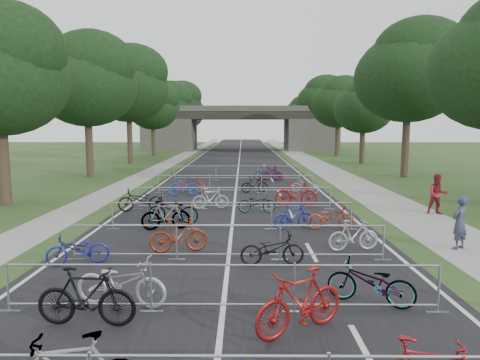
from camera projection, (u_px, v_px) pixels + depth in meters
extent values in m
cube|color=black|center=(240.00, 157.00, 55.20)|extent=(11.00, 140.00, 0.01)
cube|color=gray|center=(301.00, 157.00, 55.15)|extent=(3.00, 140.00, 0.01)
cube|color=gray|center=(182.00, 157.00, 55.25)|extent=(2.00, 140.00, 0.01)
cube|color=silver|center=(240.00, 157.00, 55.20)|extent=(0.12, 140.00, 0.00)
cube|color=#403F39|center=(170.00, 135.00, 69.84)|extent=(8.00, 8.00, 5.00)
cube|color=#403F39|center=(311.00, 135.00, 69.69)|extent=(8.00, 8.00, 5.00)
cube|color=black|center=(240.00, 116.00, 69.38)|extent=(30.00, 8.00, 1.20)
cube|color=#403F39|center=(240.00, 108.00, 65.48)|extent=(30.00, 0.40, 0.90)
cube|color=#403F39|center=(240.00, 110.00, 73.02)|extent=(30.00, 0.40, 0.90)
cylinder|color=#33261C|center=(4.00, 164.00, 21.29)|extent=(0.56, 0.56, 4.20)
sphere|color=black|center=(2.00, 49.00, 20.10)|extent=(5.38, 5.38, 5.38)
cylinder|color=#33261C|center=(89.00, 147.00, 33.16)|extent=(0.56, 0.56, 4.72)
ellipsoid|color=black|center=(87.00, 86.00, 32.57)|extent=(7.56, 7.56, 6.20)
sphere|color=black|center=(91.00, 65.00, 31.88)|extent=(6.05, 6.05, 6.05)
sphere|color=black|center=(83.00, 99.00, 33.19)|extent=(4.91, 4.91, 4.91)
cylinder|color=#33261C|center=(406.00, 144.00, 32.97)|extent=(0.56, 0.56, 5.11)
ellipsoid|color=black|center=(409.00, 78.00, 32.34)|extent=(8.18, 8.18, 6.70)
sphere|color=black|center=(421.00, 55.00, 31.63)|extent=(6.54, 6.54, 6.54)
sphere|color=black|center=(399.00, 92.00, 32.97)|extent=(5.31, 5.31, 5.31)
cylinder|color=#33261C|center=(130.00, 139.00, 45.03)|extent=(0.56, 0.56, 5.25)
ellipsoid|color=black|center=(128.00, 89.00, 44.38)|extent=(8.40, 8.40, 6.89)
sphere|color=black|center=(132.00, 72.00, 43.67)|extent=(6.72, 6.72, 6.72)
sphere|color=black|center=(125.00, 100.00, 45.01)|extent=(5.46, 5.46, 5.46)
cylinder|color=#33261C|center=(362.00, 145.00, 44.95)|extent=(0.56, 0.56, 3.85)
ellipsoid|color=black|center=(363.00, 109.00, 44.48)|extent=(6.16, 6.16, 5.05)
sphere|color=black|center=(371.00, 97.00, 43.82)|extent=(4.93, 4.93, 4.93)
sphere|color=black|center=(357.00, 117.00, 45.07)|extent=(4.00, 4.00, 4.00)
cylinder|color=#33261C|center=(154.00, 140.00, 57.00)|extent=(0.56, 0.56, 4.20)
ellipsoid|color=black|center=(153.00, 109.00, 56.48)|extent=(6.72, 6.72, 5.51)
sphere|color=black|center=(156.00, 98.00, 55.81)|extent=(5.38, 5.38, 5.38)
sphere|color=black|center=(150.00, 115.00, 57.08)|extent=(4.37, 4.37, 4.37)
cylinder|color=#33261C|center=(337.00, 139.00, 56.82)|extent=(0.56, 0.56, 4.48)
ellipsoid|color=black|center=(338.00, 105.00, 56.26)|extent=(7.17, 7.17, 5.88)
sphere|color=black|center=(344.00, 94.00, 55.58)|extent=(5.73, 5.73, 5.73)
sphere|color=black|center=(333.00, 112.00, 56.88)|extent=(4.66, 4.66, 4.66)
cylinder|color=#33261C|center=(169.00, 136.00, 68.87)|extent=(0.56, 0.56, 4.72)
ellipsoid|color=black|center=(168.00, 107.00, 68.28)|extent=(7.56, 7.56, 6.20)
sphere|color=black|center=(171.00, 97.00, 67.59)|extent=(6.05, 6.05, 6.05)
sphere|color=black|center=(166.00, 113.00, 68.90)|extent=(4.91, 4.91, 4.91)
cylinder|color=#33261C|center=(321.00, 135.00, 68.68)|extent=(0.56, 0.56, 5.11)
ellipsoid|color=black|center=(322.00, 103.00, 68.05)|extent=(8.18, 8.18, 6.70)
sphere|color=black|center=(326.00, 92.00, 67.34)|extent=(6.54, 6.54, 6.54)
sphere|color=black|center=(318.00, 110.00, 68.68)|extent=(5.31, 5.31, 5.31)
cylinder|color=#33261C|center=(180.00, 133.00, 80.74)|extent=(0.56, 0.56, 5.25)
ellipsoid|color=black|center=(179.00, 105.00, 80.09)|extent=(8.40, 8.40, 6.89)
sphere|color=black|center=(182.00, 96.00, 79.38)|extent=(6.72, 6.72, 6.72)
sphere|color=black|center=(177.00, 111.00, 80.72)|extent=(5.46, 5.46, 5.46)
cylinder|color=#33261C|center=(309.00, 137.00, 80.66)|extent=(0.56, 0.56, 3.85)
ellipsoid|color=black|center=(310.00, 116.00, 80.19)|extent=(6.16, 6.16, 5.05)
sphere|color=black|center=(314.00, 110.00, 79.53)|extent=(4.93, 4.93, 4.93)
sphere|color=black|center=(307.00, 121.00, 80.79)|extent=(4.00, 4.00, 4.00)
cylinder|color=#33261C|center=(188.00, 134.00, 92.71)|extent=(0.56, 0.56, 4.20)
ellipsoid|color=black|center=(188.00, 115.00, 92.19)|extent=(6.72, 6.72, 5.51)
sphere|color=black|center=(190.00, 109.00, 91.52)|extent=(5.38, 5.38, 5.38)
sphere|color=black|center=(186.00, 119.00, 92.79)|extent=(4.37, 4.37, 4.37)
cylinder|color=#33261C|center=(301.00, 134.00, 92.53)|extent=(0.56, 0.56, 4.48)
ellipsoid|color=black|center=(301.00, 113.00, 91.97)|extent=(7.17, 7.17, 5.88)
sphere|color=black|center=(304.00, 106.00, 91.29)|extent=(5.73, 5.73, 5.73)
sphere|color=black|center=(298.00, 118.00, 92.59)|extent=(4.66, 4.66, 4.66)
cylinder|color=#9A9CA2|center=(209.00, 356.00, 5.47)|extent=(9.20, 0.04, 0.04)
cylinder|color=#9A9CA2|center=(222.00, 265.00, 9.04)|extent=(9.20, 0.04, 0.04)
cylinder|color=#9A9CA2|center=(223.00, 304.00, 9.15)|extent=(9.20, 0.04, 0.04)
cylinder|color=#9A9CA2|center=(8.00, 287.00, 9.14)|extent=(0.05, 0.05, 1.10)
cube|color=#9A9CA2|center=(9.00, 311.00, 9.20)|extent=(0.50, 0.08, 0.03)
cylinder|color=#9A9CA2|center=(151.00, 288.00, 9.12)|extent=(0.05, 0.05, 1.10)
cube|color=#9A9CA2|center=(151.00, 311.00, 9.18)|extent=(0.50, 0.08, 0.03)
cylinder|color=#9A9CA2|center=(294.00, 288.00, 9.10)|extent=(0.05, 0.05, 1.10)
cube|color=#9A9CA2|center=(294.00, 312.00, 9.16)|extent=(0.50, 0.08, 0.03)
cylinder|color=#9A9CA2|center=(439.00, 288.00, 9.08)|extent=(0.05, 0.05, 1.10)
cube|color=#9A9CA2|center=(437.00, 312.00, 9.14)|extent=(0.50, 0.08, 0.03)
cylinder|color=#9A9CA2|center=(228.00, 226.00, 12.61)|extent=(9.20, 0.04, 0.04)
cylinder|color=#9A9CA2|center=(228.00, 254.00, 12.72)|extent=(9.20, 0.04, 0.04)
cylinder|color=#9A9CA2|center=(74.00, 242.00, 12.71)|extent=(0.05, 0.05, 1.10)
cube|color=#9A9CA2|center=(75.00, 259.00, 12.77)|extent=(0.50, 0.08, 0.03)
cylinder|color=#9A9CA2|center=(177.00, 242.00, 12.69)|extent=(0.05, 0.05, 1.10)
cube|color=#9A9CA2|center=(177.00, 259.00, 12.75)|extent=(0.50, 0.08, 0.03)
cylinder|color=#9A9CA2|center=(280.00, 242.00, 12.67)|extent=(0.05, 0.05, 1.10)
cube|color=#9A9CA2|center=(280.00, 260.00, 12.73)|extent=(0.50, 0.08, 0.03)
cylinder|color=#9A9CA2|center=(383.00, 242.00, 12.65)|extent=(0.05, 0.05, 1.10)
cube|color=#9A9CA2|center=(383.00, 260.00, 12.71)|extent=(0.50, 0.08, 0.03)
cylinder|color=#9A9CA2|center=(232.00, 203.00, 16.38)|extent=(9.20, 0.04, 0.04)
cylinder|color=#9A9CA2|center=(232.00, 225.00, 16.49)|extent=(9.20, 0.04, 0.04)
cylinder|color=#9A9CA2|center=(113.00, 215.00, 16.48)|extent=(0.05, 0.05, 1.10)
cube|color=#9A9CA2|center=(113.00, 229.00, 16.54)|extent=(0.50, 0.08, 0.03)
cylinder|color=#9A9CA2|center=(192.00, 215.00, 16.46)|extent=(0.05, 0.05, 1.10)
cube|color=#9A9CA2|center=(192.00, 229.00, 16.52)|extent=(0.50, 0.08, 0.03)
cylinder|color=#9A9CA2|center=(271.00, 215.00, 16.44)|extent=(0.05, 0.05, 1.10)
cube|color=#9A9CA2|center=(271.00, 229.00, 16.50)|extent=(0.50, 0.08, 0.03)
cylinder|color=#9A9CA2|center=(351.00, 216.00, 16.42)|extent=(0.05, 0.05, 1.10)
cube|color=#9A9CA2|center=(351.00, 229.00, 16.48)|extent=(0.50, 0.08, 0.03)
cylinder|color=#9A9CA2|center=(234.00, 188.00, 20.35)|extent=(9.20, 0.04, 0.04)
cylinder|color=#9A9CA2|center=(234.00, 206.00, 20.46)|extent=(9.20, 0.04, 0.04)
cylinder|color=#9A9CA2|center=(138.00, 198.00, 20.44)|extent=(0.05, 0.05, 1.10)
cube|color=#9A9CA2|center=(138.00, 209.00, 20.51)|extent=(0.50, 0.08, 0.03)
cylinder|color=#9A9CA2|center=(202.00, 198.00, 20.42)|extent=(0.05, 0.05, 1.10)
cube|color=#9A9CA2|center=(202.00, 209.00, 20.49)|extent=(0.50, 0.08, 0.03)
cylinder|color=#9A9CA2|center=(266.00, 198.00, 20.40)|extent=(0.05, 0.05, 1.10)
cube|color=#9A9CA2|center=(266.00, 209.00, 20.47)|extent=(0.50, 0.08, 0.03)
cylinder|color=#9A9CA2|center=(330.00, 198.00, 20.38)|extent=(0.05, 0.05, 1.10)
cube|color=#9A9CA2|center=(330.00, 209.00, 20.45)|extent=(0.50, 0.08, 0.03)
cylinder|color=#9A9CA2|center=(236.00, 175.00, 25.31)|extent=(9.20, 0.04, 0.04)
cylinder|color=#9A9CA2|center=(236.00, 190.00, 25.42)|extent=(9.20, 0.04, 0.04)
cylinder|color=#9A9CA2|center=(158.00, 184.00, 25.40)|extent=(0.05, 0.05, 1.10)
cube|color=#9A9CA2|center=(159.00, 193.00, 25.47)|extent=(0.50, 0.08, 0.03)
cylinder|color=#9A9CA2|center=(210.00, 184.00, 25.38)|extent=(0.05, 0.05, 1.10)
cube|color=#9A9CA2|center=(210.00, 193.00, 25.45)|extent=(0.50, 0.08, 0.03)
cylinder|color=#9A9CA2|center=(261.00, 184.00, 25.36)|extent=(0.05, 0.05, 1.10)
cube|color=#9A9CA2|center=(261.00, 193.00, 25.43)|extent=(0.50, 0.08, 0.03)
cylinder|color=#9A9CA2|center=(313.00, 184.00, 25.34)|extent=(0.05, 0.05, 1.10)
cube|color=#9A9CA2|center=(313.00, 193.00, 25.41)|extent=(0.50, 0.08, 0.03)
cylinder|color=#9A9CA2|center=(237.00, 166.00, 31.26)|extent=(9.20, 0.04, 0.04)
cylinder|color=#9A9CA2|center=(237.00, 178.00, 31.37)|extent=(9.20, 0.04, 0.04)
cylinder|color=#9A9CA2|center=(174.00, 173.00, 31.36)|extent=(0.05, 0.05, 1.10)
cube|color=#9A9CA2|center=(175.00, 180.00, 31.42)|extent=(0.50, 0.08, 0.03)
cylinder|color=#9A9CA2|center=(216.00, 173.00, 31.34)|extent=(0.05, 0.05, 1.10)
cube|color=#9A9CA2|center=(216.00, 180.00, 31.40)|extent=(0.50, 0.08, 0.03)
cylinder|color=#9A9CA2|center=(258.00, 173.00, 31.32)|extent=(0.05, 0.05, 1.10)
cube|color=#9A9CA2|center=(258.00, 180.00, 31.38)|extent=(0.50, 0.08, 0.03)
cylinder|color=#9A9CA2|center=(300.00, 173.00, 31.30)|extent=(0.05, 0.05, 1.10)
cube|color=#9A9CA2|center=(300.00, 180.00, 31.36)|extent=(0.50, 0.08, 0.03)
imported|color=black|center=(86.00, 297.00, 8.47)|extent=(2.05, 0.69, 1.21)
imported|color=#ACACB4|center=(121.00, 282.00, 9.42)|extent=(2.19, 1.08, 1.10)
imported|color=maroon|center=(300.00, 302.00, 8.18)|extent=(2.09, 1.62, 1.26)
imported|color=#9A9CA2|center=(371.00, 283.00, 9.50)|extent=(2.04, 1.40, 1.01)
imported|color=navy|center=(78.00, 250.00, 12.24)|extent=(1.83, 1.10, 0.91)
imported|color=maroon|center=(179.00, 235.00, 13.44)|extent=(1.90, 0.93, 1.10)
imported|color=black|center=(272.00, 249.00, 12.19)|extent=(1.87, 0.78, 0.96)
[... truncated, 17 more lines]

